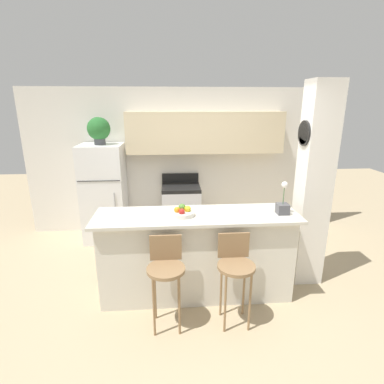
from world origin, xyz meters
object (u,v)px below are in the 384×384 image
(potted_plant_on_fridge, at_px, (99,130))
(fruit_bowl, at_px, (182,212))
(orchid_vase, at_px, (283,205))
(stove_range, at_px, (181,210))
(bar_stool_right, at_px, (235,266))
(bar_stool_left, at_px, (166,269))
(refrigerator, at_px, (104,193))

(potted_plant_on_fridge, xyz_separation_m, fruit_bowl, (1.25, -1.76, -0.79))
(potted_plant_on_fridge, height_order, orchid_vase, potted_plant_on_fridge)
(stove_range, relative_size, bar_stool_right, 1.10)
(bar_stool_left, relative_size, fruit_bowl, 3.63)
(bar_stool_left, bearing_deg, fruit_bowl, 67.87)
(stove_range, bearing_deg, bar_stool_left, -96.14)
(refrigerator, xyz_separation_m, bar_stool_left, (1.06, -2.24, -0.16))
(fruit_bowl, bearing_deg, orchid_vase, -1.23)
(refrigerator, bearing_deg, potted_plant_on_fridge, 117.97)
(bar_stool_right, bearing_deg, potted_plant_on_fridge, 128.43)
(bar_stool_left, bearing_deg, refrigerator, 115.28)
(bar_stool_right, height_order, fruit_bowl, fruit_bowl)
(refrigerator, distance_m, orchid_vase, 3.01)
(refrigerator, height_order, orchid_vase, refrigerator)
(bar_stool_right, xyz_separation_m, fruit_bowl, (-0.52, 0.48, 0.43))
(stove_range, relative_size, fruit_bowl, 3.97)
(potted_plant_on_fridge, bearing_deg, orchid_vase, -36.61)
(orchid_vase, bearing_deg, refrigerator, 143.39)
(refrigerator, bearing_deg, bar_stool_right, -51.57)
(refrigerator, xyz_separation_m, orchid_vase, (2.40, -1.79, 0.33))
(fruit_bowl, bearing_deg, stove_range, 88.36)
(bar_stool_left, relative_size, potted_plant_on_fridge, 2.26)
(refrigerator, relative_size, orchid_vase, 4.29)
(bar_stool_left, xyz_separation_m, fruit_bowl, (0.19, 0.48, 0.43))
(bar_stool_right, relative_size, fruit_bowl, 3.63)
(bar_stool_left, xyz_separation_m, bar_stool_right, (0.72, 0.00, 0.00))
(potted_plant_on_fridge, xyz_separation_m, orchid_vase, (2.40, -1.79, -0.73))
(refrigerator, bearing_deg, bar_stool_left, -64.72)
(bar_stool_left, bearing_deg, stove_range, 83.86)
(orchid_vase, height_order, fruit_bowl, orchid_vase)
(bar_stool_left, height_order, orchid_vase, orchid_vase)
(orchid_vase, bearing_deg, stove_range, 121.11)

